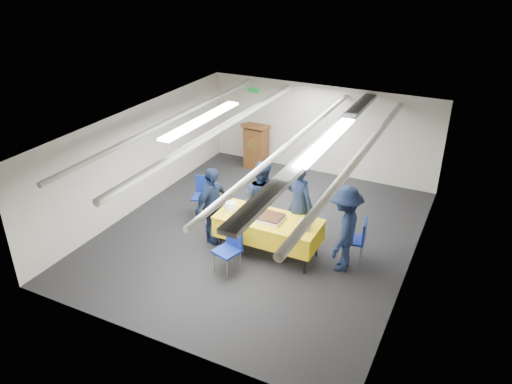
# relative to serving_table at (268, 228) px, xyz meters

# --- Properties ---
(ground) EXTENTS (7.00, 7.00, 0.00)m
(ground) POSITION_rel_serving_table_xyz_m (-0.45, 0.59, -0.56)
(ground) COLOR black
(ground) RESTS_ON ground
(room_shell) EXTENTS (6.00, 7.00, 2.30)m
(room_shell) POSITION_rel_serving_table_xyz_m (-0.36, 1.00, 1.25)
(room_shell) COLOR beige
(room_shell) RESTS_ON ground
(serving_table) EXTENTS (2.00, 0.87, 0.77)m
(serving_table) POSITION_rel_serving_table_xyz_m (0.00, 0.00, 0.00)
(serving_table) COLOR black
(serving_table) RESTS_ON ground
(sheet_cake) EXTENTS (0.55, 0.43, 0.10)m
(sheet_cake) POSITION_rel_serving_table_xyz_m (0.02, -0.04, 0.26)
(sheet_cake) COLOR white
(sheet_cake) RESTS_ON serving_table
(plate_stack_left) EXTENTS (0.24, 0.24, 0.18)m
(plate_stack_left) POSITION_rel_serving_table_xyz_m (-0.77, -0.05, 0.30)
(plate_stack_left) COLOR white
(plate_stack_left) RESTS_ON serving_table
(plate_stack_right) EXTENTS (0.23, 0.23, 0.18)m
(plate_stack_right) POSITION_rel_serving_table_xyz_m (0.75, -0.05, 0.30)
(plate_stack_right) COLOR white
(plate_stack_right) RESTS_ON serving_table
(podium) EXTENTS (0.62, 0.53, 1.25)m
(podium) POSITION_rel_serving_table_xyz_m (-2.05, 3.64, 0.05)
(podium) COLOR brown
(podium) RESTS_ON ground
(chair_near) EXTENTS (0.52, 0.52, 0.87)m
(chair_near) POSITION_rel_serving_table_xyz_m (-0.38, -0.81, -0.03)
(chair_near) COLOR gray
(chair_near) RESTS_ON ground
(chair_right) EXTENTS (0.48, 0.48, 0.87)m
(chair_right) POSITION_rel_serving_table_xyz_m (1.60, 0.51, -0.03)
(chair_right) COLOR gray
(chair_right) RESTS_ON ground
(chair_left) EXTENTS (0.51, 0.51, 0.87)m
(chair_left) POSITION_rel_serving_table_xyz_m (-1.94, 0.82, -0.03)
(chair_left) COLOR gray
(chair_left) RESTS_ON ground
(sailor_a) EXTENTS (0.77, 0.64, 1.80)m
(sailor_a) POSITION_rel_serving_table_xyz_m (0.39, 0.54, 0.34)
(sailor_a) COLOR black
(sailor_a) RESTS_ON ground
(sailor_b) EXTENTS (0.82, 0.67, 1.60)m
(sailor_b) POSITION_rel_serving_table_xyz_m (-0.45, 0.61, 0.24)
(sailor_b) COLOR black
(sailor_b) RESTS_ON ground
(sailor_c) EXTENTS (0.49, 0.97, 1.59)m
(sailor_c) POSITION_rel_serving_table_xyz_m (-1.19, -0.06, 0.23)
(sailor_c) COLOR black
(sailor_c) RESTS_ON ground
(sailor_d) EXTENTS (0.68, 1.11, 1.66)m
(sailor_d) POSITION_rel_serving_table_xyz_m (1.42, 0.16, 0.27)
(sailor_d) COLOR black
(sailor_d) RESTS_ON ground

